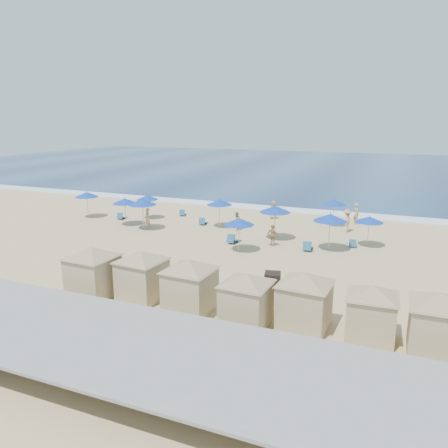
# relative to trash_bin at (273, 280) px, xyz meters

# --- Properties ---
(ground) EXTENTS (160.00, 160.00, 0.00)m
(ground) POSITION_rel_trash_bin_xyz_m (-5.15, 5.12, -0.43)
(ground) COLOR tan
(ground) RESTS_ON ground
(ocean) EXTENTS (160.00, 80.00, 0.06)m
(ocean) POSITION_rel_trash_bin_xyz_m (-5.15, 60.12, -0.40)
(ocean) COLOR navy
(ocean) RESTS_ON ground
(surf_line) EXTENTS (160.00, 2.50, 0.08)m
(surf_line) POSITION_rel_trash_bin_xyz_m (-5.15, 20.62, -0.39)
(surf_line) COLOR white
(surf_line) RESTS_ON ground
(seawall) EXTENTS (160.00, 6.10, 1.22)m
(seawall) POSITION_rel_trash_bin_xyz_m (-5.15, -8.38, 0.22)
(seawall) COLOR gray
(seawall) RESTS_ON ground
(trash_bin) EXTENTS (1.03, 1.03, 0.86)m
(trash_bin) POSITION_rel_trash_bin_xyz_m (0.00, 0.00, 0.00)
(trash_bin) COLOR black
(trash_bin) RESTS_ON ground
(cabana_0) EXTENTS (4.68, 4.68, 2.94)m
(cabana_0) POSITION_rel_trash_bin_xyz_m (-8.30, -4.67, 1.25)
(cabana_0) COLOR tan
(cabana_0) RESTS_ON ground
(cabana_1) EXTENTS (4.49, 4.49, 2.83)m
(cabana_1) POSITION_rel_trash_bin_xyz_m (-5.76, -3.99, 1.19)
(cabana_1) COLOR tan
(cabana_1) RESTS_ON ground
(cabana_2) EXTENTS (4.57, 4.57, 2.87)m
(cabana_2) POSITION_rel_trash_bin_xyz_m (-2.83, -4.38, 1.21)
(cabana_2) COLOR tan
(cabana_2) RESTS_ON ground
(cabana_3) EXTENTS (4.29, 4.29, 2.70)m
(cabana_3) POSITION_rel_trash_bin_xyz_m (0.15, -4.72, 1.11)
(cabana_3) COLOR tan
(cabana_3) RESTS_ON ground
(cabana_4) EXTENTS (4.52, 4.52, 2.84)m
(cabana_4) POSITION_rel_trash_bin_xyz_m (2.61, -3.97, 1.20)
(cabana_4) COLOR tan
(cabana_4) RESTS_ON ground
(cabana_5) EXTENTS (4.21, 4.21, 2.65)m
(cabana_5) POSITION_rel_trash_bin_xyz_m (5.40, -3.94, 1.08)
(cabana_5) COLOR tan
(cabana_5) RESTS_ON ground
(cabana_6) EXTENTS (4.59, 4.59, 2.88)m
(cabana_6) POSITION_rel_trash_bin_xyz_m (7.92, -4.30, 1.22)
(cabana_6) COLOR tan
(cabana_6) RESTS_ON ground
(umbrella_0) EXTENTS (2.20, 2.20, 2.50)m
(umbrella_0) POSITION_rel_trash_bin_xyz_m (-20.95, 10.26, 1.74)
(umbrella_0) COLOR #A5A8AD
(umbrella_0) RESTS_ON ground
(umbrella_1) EXTENTS (2.16, 2.16, 2.46)m
(umbrella_1) POSITION_rel_trash_bin_xyz_m (-15.88, 9.05, 1.70)
(umbrella_1) COLOR #A5A8AD
(umbrella_1) RESTS_ON ground
(umbrella_2) EXTENTS (2.01, 2.01, 2.29)m
(umbrella_2) POSITION_rel_trash_bin_xyz_m (-15.48, 12.00, 1.55)
(umbrella_2) COLOR #A5A8AD
(umbrella_2) RESTS_ON ground
(umbrella_3) EXTENTS (2.36, 2.36, 2.69)m
(umbrella_3) POSITION_rel_trash_bin_xyz_m (-13.66, 8.37, 1.90)
(umbrella_3) COLOR #A5A8AD
(umbrella_3) RESTS_ON ground
(umbrella_4) EXTENTS (2.20, 2.20, 2.51)m
(umbrella_4) POSITION_rel_trash_bin_xyz_m (-8.07, 11.50, 1.74)
(umbrella_4) COLOR #A5A8AD
(umbrella_4) RESTS_ON ground
(umbrella_5) EXTENTS (2.16, 2.16, 2.46)m
(umbrella_5) POSITION_rel_trash_bin_xyz_m (-4.09, 5.62, 1.70)
(umbrella_5) COLOR #A5A8AD
(umbrella_5) RESTS_ON ground
(umbrella_6) EXTENTS (2.41, 2.41, 2.74)m
(umbrella_6) POSITION_rel_trash_bin_xyz_m (-2.65, 9.58, 1.95)
(umbrella_6) COLOR #A5A8AD
(umbrella_6) RESTS_ON ground
(umbrella_7) EXTENTS (2.09, 2.09, 2.38)m
(umbrella_7) POSITION_rel_trash_bin_xyz_m (0.80, 15.77, 1.63)
(umbrella_7) COLOR #A5A8AD
(umbrella_7) RESTS_ON ground
(umbrella_8) EXTENTS (2.06, 2.06, 2.34)m
(umbrella_8) POSITION_rel_trash_bin_xyz_m (4.13, 10.27, 1.60)
(umbrella_8) COLOR #A5A8AD
(umbrella_8) RESTS_ON ground
(umbrella_9) EXTENTS (2.40, 2.40, 2.73)m
(umbrella_9) POSITION_rel_trash_bin_xyz_m (1.68, 8.28, 1.94)
(umbrella_9) COLOR #A5A8AD
(umbrella_9) RESTS_ON ground
(beach_chair_0) EXTENTS (0.69, 1.24, 0.65)m
(beach_chair_0) POSITION_rel_trash_bin_xyz_m (-17.62, 10.80, -0.21)
(beach_chair_0) COLOR #21537C
(beach_chair_0) RESTS_ON ground
(beach_chair_1) EXTENTS (0.87, 1.27, 0.64)m
(beach_chair_1) POSITION_rel_trash_bin_xyz_m (-13.11, 14.31, -0.21)
(beach_chair_1) COLOR #21537C
(beach_chair_1) RESTS_ON ground
(beach_chair_2) EXTENTS (0.74, 1.28, 0.66)m
(beach_chair_2) POSITION_rel_trash_bin_xyz_m (-9.77, 11.78, -0.20)
(beach_chair_2) COLOR #21537C
(beach_chair_2) RESTS_ON ground
(beach_chair_3) EXTENTS (0.78, 1.43, 0.75)m
(beach_chair_3) POSITION_rel_trash_bin_xyz_m (-5.21, 7.40, -0.17)
(beach_chair_3) COLOR #21537C
(beach_chair_3) RESTS_ON ground
(beach_chair_4) EXTENTS (0.65, 1.34, 0.73)m
(beach_chair_4) POSITION_rel_trash_bin_xyz_m (0.33, 7.67, -0.18)
(beach_chair_4) COLOR #21537C
(beach_chair_4) RESTS_ON ground
(beach_chair_5) EXTENTS (0.56, 1.14, 0.61)m
(beach_chair_5) POSITION_rel_trash_bin_xyz_m (3.15, 9.84, -0.22)
(beach_chair_5) COLOR #21537C
(beach_chair_5) RESTS_ON ground
(beachgoer_0) EXTENTS (0.63, 0.76, 1.78)m
(beachgoer_0) POSITION_rel_trash_bin_xyz_m (-13.35, 8.51, 0.46)
(beachgoer_0) COLOR tan
(beachgoer_0) RESTS_ON ground
(beachgoer_1) EXTENTS (0.60, 0.76, 1.56)m
(beachgoer_1) POSITION_rel_trash_bin_xyz_m (-6.38, 11.12, 0.35)
(beachgoer_1) COLOR tan
(beachgoer_1) RESTS_ON ground
(beachgoer_2) EXTENTS (1.01, 0.75, 1.59)m
(beachgoer_2) POSITION_rel_trash_bin_xyz_m (-2.33, 7.87, 0.36)
(beachgoer_2) COLOR tan
(beachgoer_2) RESTS_ON ground
(beachgoer_3) EXTENTS (0.75, 1.24, 1.87)m
(beachgoer_3) POSITION_rel_trash_bin_xyz_m (2.17, 14.02, 0.50)
(beachgoer_3) COLOR tan
(beachgoer_3) RESTS_ON ground
(beachgoer_4) EXTENTS (0.87, 0.62, 1.66)m
(beachgoer_4) POSITION_rel_trash_bin_xyz_m (-4.73, 16.32, 0.40)
(beachgoer_4) COLOR tan
(beachgoer_4) RESTS_ON ground
(beachgoer_5) EXTENTS (0.71, 0.81, 1.87)m
(beachgoer_5) POSITION_rel_trash_bin_xyz_m (2.58, 17.10, 0.50)
(beachgoer_5) COLOR tan
(beachgoer_5) RESTS_ON ground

